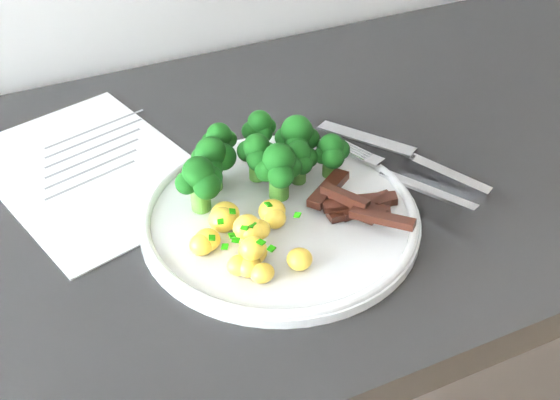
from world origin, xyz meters
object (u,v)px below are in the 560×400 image
(plate, at_px, (280,216))
(broccoli, at_px, (261,156))
(potatoes, at_px, (246,237))
(knife, at_px, (423,165))
(beef_strips, at_px, (356,205))
(fork, at_px, (408,179))
(recipe_paper, at_px, (92,170))

(plate, distance_m, broccoli, 0.07)
(potatoes, bearing_deg, knife, 11.10)
(beef_strips, bearing_deg, broccoli, 129.45)
(plate, height_order, potatoes, potatoes)
(plate, distance_m, fork, 0.15)
(plate, bearing_deg, broccoli, 86.83)
(recipe_paper, relative_size, fork, 1.97)
(broccoli, height_order, knife, broccoli)
(fork, bearing_deg, broccoli, 154.64)
(knife, bearing_deg, broccoli, 167.43)
(potatoes, xyz_separation_m, beef_strips, (0.12, 0.00, -0.00))
(potatoes, height_order, beef_strips, potatoes)
(potatoes, relative_size, beef_strips, 0.92)
(plate, distance_m, potatoes, 0.06)
(fork, bearing_deg, knife, 34.71)
(knife, bearing_deg, plate, -175.43)
(beef_strips, relative_size, fork, 0.74)
(broccoli, height_order, potatoes, broccoli)
(recipe_paper, xyz_separation_m, beef_strips, (0.23, -0.20, 0.02))
(broccoli, relative_size, beef_strips, 1.56)
(potatoes, bearing_deg, broccoli, 58.31)
(potatoes, distance_m, fork, 0.20)
(broccoli, height_order, beef_strips, broccoli)
(beef_strips, bearing_deg, knife, 21.42)
(beef_strips, height_order, fork, beef_strips)
(beef_strips, xyz_separation_m, knife, (0.11, 0.04, -0.01))
(recipe_paper, distance_m, plate, 0.23)
(knife, bearing_deg, fork, -145.29)
(recipe_paper, relative_size, plate, 1.15)
(plate, bearing_deg, fork, -4.83)
(fork, relative_size, knife, 0.85)
(recipe_paper, relative_size, beef_strips, 2.64)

